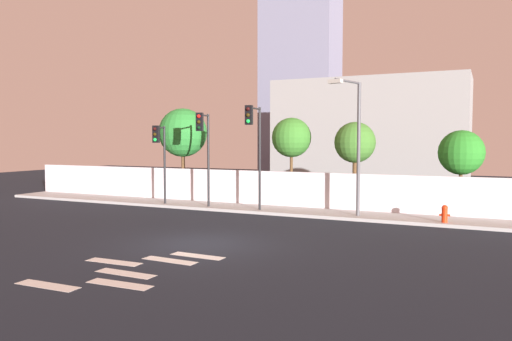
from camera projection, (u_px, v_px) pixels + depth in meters
ground_plane at (200, 244)px, 17.08m from camera, size 80.00×80.00×0.00m
sidewalk at (288, 211)px, 24.48m from camera, size 36.00×2.40×0.15m
perimeter_wall at (297, 189)px, 25.58m from camera, size 36.00×0.18×1.80m
crosswalk_marking at (132, 269)px, 13.74m from camera, size 3.64×4.73×0.01m
traffic_light_left at (254, 135)px, 23.47m from camera, size 0.35×1.71×5.05m
traffic_light_center at (160, 147)px, 26.18m from camera, size 0.36×1.11×4.21m
traffic_light_right at (204, 139)px, 24.81m from camera, size 0.47×1.45×4.79m
street_lamp_curbside at (355, 135)px, 22.03m from camera, size 0.93×2.29×6.05m
fire_hydrant at (445, 213)px, 20.63m from camera, size 0.44×0.26×0.74m
roadside_tree_leftmost at (183, 133)px, 29.34m from camera, size 2.89×2.89×5.48m
roadside_tree_midleft at (291, 138)px, 26.42m from camera, size 2.12×2.12×4.80m
roadside_tree_midright at (355, 143)px, 24.97m from camera, size 2.08×2.08×4.52m
roadside_tree_rightmost at (461, 153)px, 22.87m from camera, size 2.08×2.08×4.06m
low_building_distant at (370, 134)px, 37.72m from camera, size 14.12×6.00×8.16m
tower_on_skyline at (301, 48)px, 52.29m from camera, size 7.75×5.00×26.68m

